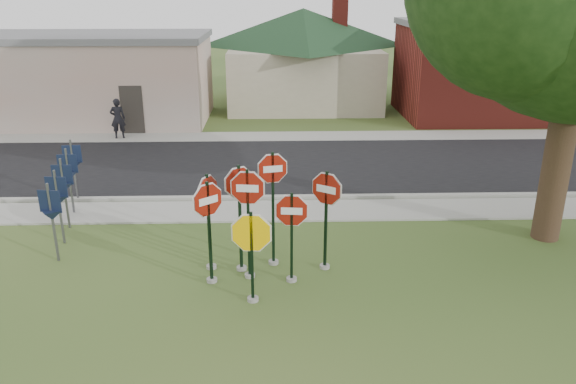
{
  "coord_description": "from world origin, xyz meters",
  "views": [
    {
      "loc": [
        0.26,
        -9.95,
        6.29
      ],
      "look_at": [
        0.6,
        2.0,
        1.91
      ],
      "focal_mm": 35.0,
      "sensor_mm": 36.0,
      "label": 1
    }
  ],
  "objects_px": {
    "stop_sign_left": "(209,219)",
    "pedestrian": "(118,118)",
    "stop_sign_center": "(248,209)",
    "stop_sign_yellow": "(252,246)"
  },
  "relations": [
    {
      "from": "stop_sign_left",
      "to": "pedestrian",
      "type": "height_order",
      "value": "stop_sign_left"
    },
    {
      "from": "stop_sign_center",
      "to": "pedestrian",
      "type": "height_order",
      "value": "stop_sign_center"
    },
    {
      "from": "stop_sign_left",
      "to": "pedestrian",
      "type": "xyz_separation_m",
      "value": [
        -5.29,
        12.81,
        -0.61
      ]
    },
    {
      "from": "stop_sign_center",
      "to": "stop_sign_left",
      "type": "distance_m",
      "value": 0.89
    },
    {
      "from": "stop_sign_left",
      "to": "pedestrian",
      "type": "bearing_deg",
      "value": 112.44
    },
    {
      "from": "stop_sign_center",
      "to": "pedestrian",
      "type": "relative_size",
      "value": 1.56
    },
    {
      "from": "stop_sign_yellow",
      "to": "stop_sign_left",
      "type": "distance_m",
      "value": 1.31
    },
    {
      "from": "stop_sign_center",
      "to": "stop_sign_left",
      "type": "bearing_deg",
      "value": -166.98
    },
    {
      "from": "stop_sign_yellow",
      "to": "pedestrian",
      "type": "bearing_deg",
      "value": 114.57
    },
    {
      "from": "stop_sign_yellow",
      "to": "stop_sign_left",
      "type": "bearing_deg",
      "value": 138.25
    }
  ]
}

